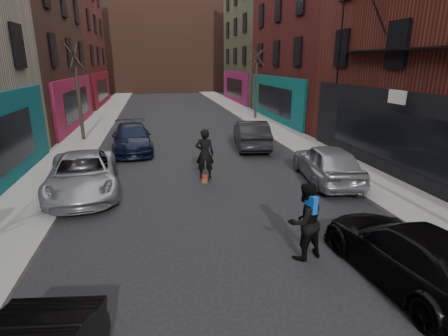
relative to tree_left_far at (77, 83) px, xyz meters
name	(u,v)px	position (x,y,z in m)	size (l,w,h in m)	color
sidewalk_left	(107,113)	(-0.05, 12.00, -3.31)	(2.50, 84.00, 0.13)	gray
sidewalk_right	(239,109)	(12.45, 12.00, -3.31)	(2.50, 84.00, 0.13)	gray
buildings_right	(417,0)	(19.70, -2.00, 4.62)	(12.00, 56.00, 16.00)	#4A2C1F
building_far	(163,46)	(6.20, 38.00, 3.62)	(40.00, 10.00, 14.00)	#47281E
tree_left_far	(77,83)	(0.00, 0.00, 0.00)	(2.00, 2.00, 6.50)	black
tree_right_far	(256,75)	(12.40, 6.00, 0.15)	(2.00, 2.00, 6.80)	black
parked_left_far	(83,174)	(1.60, -9.09, -2.67)	(2.34, 5.08, 1.41)	#999AA1
parked_left_end	(132,138)	(3.00, -3.05, -2.68)	(1.97, 4.85, 1.41)	black
parked_right_mid	(410,254)	(9.40, -16.10, -2.72)	(1.86, 4.57, 1.33)	black
parked_right_far	(327,163)	(10.80, -9.60, -2.62)	(1.79, 4.45, 1.52)	#95979D
parked_right_end	(251,134)	(9.40, -3.52, -2.63)	(1.60, 4.58, 1.51)	black
skateboard	(205,179)	(6.10, -8.55, -3.33)	(0.22, 0.80, 0.10)	brown
skateboarder	(205,154)	(6.10, -8.55, -2.29)	(0.73, 0.48, 1.99)	black
pedestrian	(305,221)	(7.59, -14.75, -2.42)	(1.09, 0.95, 1.90)	black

